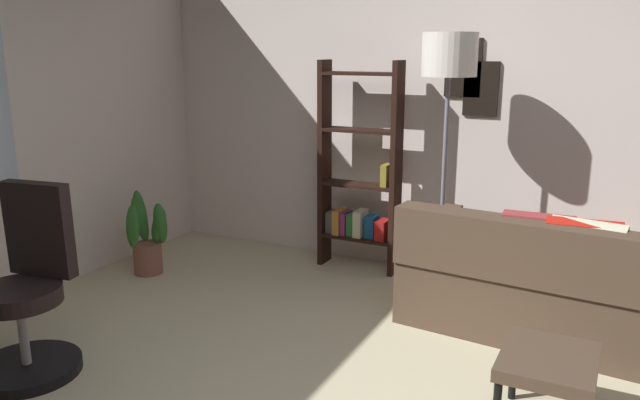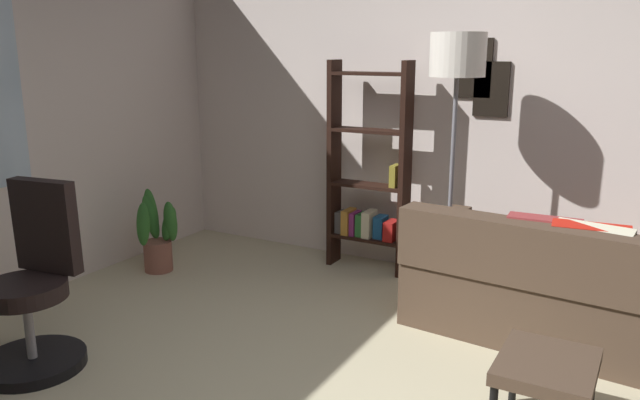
# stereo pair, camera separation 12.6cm
# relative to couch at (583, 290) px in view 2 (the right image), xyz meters

# --- Properties ---
(wall_right_with_frames) EXTENTS (0.12, 5.67, 2.57)m
(wall_right_with_frames) POSITION_rel_couch_xyz_m (0.71, 0.64, 1.00)
(wall_right_with_frames) COLOR silver
(wall_right_with_frames) RESTS_ON ground_plane
(couch) EXTENTS (1.49, 1.92, 0.79)m
(couch) POSITION_rel_couch_xyz_m (0.00, 0.00, 0.00)
(couch) COLOR #4C392B
(couch) RESTS_ON ground_plane
(footstool) EXTENTS (0.49, 0.41, 0.38)m
(footstool) POSITION_rel_couch_xyz_m (-1.19, 0.01, 0.04)
(footstool) COLOR #4C392B
(footstool) RESTS_ON ground_plane
(office_chair) EXTENTS (0.56, 0.56, 1.02)m
(office_chair) POSITION_rel_couch_xyz_m (-1.84, 2.58, 0.11)
(office_chair) COLOR black
(office_chair) RESTS_ON ground_plane
(bookshelf) EXTENTS (0.18, 0.64, 1.63)m
(bookshelf) POSITION_rel_couch_xyz_m (0.45, 1.64, 0.42)
(bookshelf) COLOR black
(bookshelf) RESTS_ON ground_plane
(floor_lamp) EXTENTS (0.36, 0.36, 1.81)m
(floor_lamp) POSITION_rel_couch_xyz_m (0.17, 0.90, 1.25)
(floor_lamp) COLOR slate
(floor_lamp) RESTS_ON ground_plane
(potted_plant) EXTENTS (0.37, 0.38, 0.65)m
(potted_plant) POSITION_rel_couch_xyz_m (-0.40, 3.06, 0.00)
(potted_plant) COLOR #8E5748
(potted_plant) RESTS_ON ground_plane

